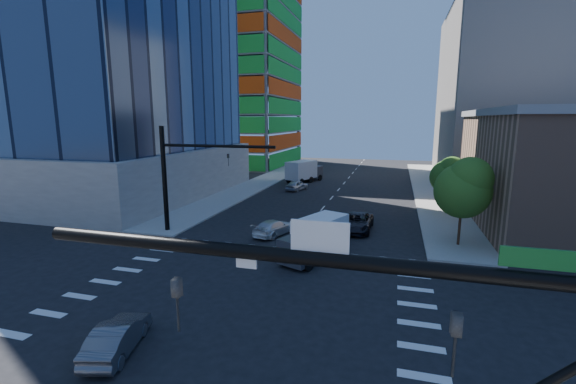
% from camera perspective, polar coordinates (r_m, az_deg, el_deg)
% --- Properties ---
extents(ground, '(160.00, 160.00, 0.00)m').
position_cam_1_polar(ground, '(20.96, -7.61, -16.84)').
color(ground, black).
rests_on(ground, ground).
extents(road_markings, '(20.00, 20.00, 0.01)m').
position_cam_1_polar(road_markings, '(20.96, -7.61, -16.83)').
color(road_markings, silver).
rests_on(road_markings, ground).
extents(sidewalk_ne, '(5.00, 60.00, 0.15)m').
position_cam_1_polar(sidewalk_ne, '(58.02, 20.41, 0.49)').
color(sidewalk_ne, gray).
rests_on(sidewalk_ne, ground).
extents(sidewalk_nw, '(5.00, 60.00, 0.15)m').
position_cam_1_polar(sidewalk_nw, '(61.18, -3.60, 1.63)').
color(sidewalk_nw, gray).
rests_on(sidewalk_nw, ground).
extents(construction_building, '(25.16, 34.50, 70.60)m').
position_cam_1_polar(construction_building, '(87.62, -8.57, 20.38)').
color(construction_building, gray).
rests_on(construction_building, ground).
extents(bg_building_ne, '(24.00, 30.00, 28.00)m').
position_cam_1_polar(bg_building_ne, '(74.71, 31.62, 12.46)').
color(bg_building_ne, slate).
rests_on(bg_building_ne, ground).
extents(signal_mast_nw, '(10.20, 0.40, 9.00)m').
position_cam_1_polar(signal_mast_nw, '(33.73, -15.78, 3.19)').
color(signal_mast_nw, black).
rests_on(signal_mast_nw, sidewalk_nw).
extents(tree_south, '(4.16, 4.16, 6.82)m').
position_cam_1_polar(tree_south, '(31.71, 24.74, 0.68)').
color(tree_south, '#382316').
rests_on(tree_south, sidewalk_ne).
extents(tree_north, '(3.54, 3.52, 5.78)m').
position_cam_1_polar(tree_north, '(43.61, 22.70, 2.37)').
color(tree_north, '#382316').
rests_on(tree_north, sidewalk_ne).
extents(car_nb_far, '(2.69, 5.50, 1.51)m').
position_cam_1_polar(car_nb_far, '(34.54, 10.18, -4.43)').
color(car_nb_far, black).
rests_on(car_nb_far, ground).
extents(car_sb_near, '(3.03, 4.84, 1.31)m').
position_cam_1_polar(car_sb_near, '(32.79, -2.14, -5.27)').
color(car_sb_near, white).
rests_on(car_sb_near, ground).
extents(car_sb_mid, '(2.79, 4.46, 1.41)m').
position_cam_1_polar(car_sb_mid, '(53.36, 1.35, 1.01)').
color(car_sb_mid, silver).
rests_on(car_sb_mid, ground).
extents(car_sb_cross, '(2.42, 4.31, 1.35)m').
position_cam_1_polar(car_sb_cross, '(18.69, -23.94, -19.01)').
color(car_sb_cross, '#56565C').
rests_on(car_sb_cross, ground).
extents(box_truck_near, '(4.17, 5.84, 2.82)m').
position_cam_1_polar(box_truck_near, '(27.14, 3.78, -7.39)').
color(box_truck_near, black).
rests_on(box_truck_near, ground).
extents(box_truck_far, '(4.88, 6.93, 3.34)m').
position_cam_1_polar(box_truck_far, '(60.72, 2.56, 2.92)').
color(box_truck_far, black).
rests_on(box_truck_far, ground).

